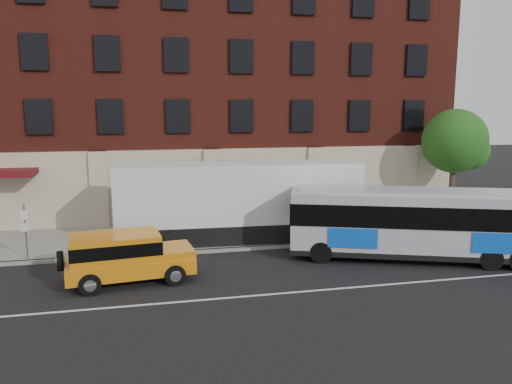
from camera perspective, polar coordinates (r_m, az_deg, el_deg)
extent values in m
plane|color=black|center=(17.04, 0.30, -12.42)|extent=(120.00, 120.00, 0.00)
cube|color=gray|center=(25.45, -4.23, -4.77)|extent=(60.00, 6.00, 0.15)
cube|color=gray|center=(22.59, -3.11, -6.63)|extent=(60.00, 0.25, 0.15)
cube|color=beige|center=(17.49, -0.07, -11.81)|extent=(60.00, 0.12, 0.01)
cube|color=#5E1F16|center=(32.61, -6.49, 11.79)|extent=(30.00, 10.00, 15.00)
cube|color=#BDAE96|center=(27.80, -5.14, 0.82)|extent=(30.00, 0.35, 4.00)
cube|color=#BDAE96|center=(27.59, -17.56, 0.34)|extent=(0.90, 0.55, 4.00)
cube|color=#BDAE96|center=(27.70, -5.11, 0.79)|extent=(0.90, 0.55, 4.00)
cube|color=#BDAE96|center=(29.08, 6.69, 1.18)|extent=(0.90, 0.55, 4.00)
cube|color=#BDAE96|center=(31.56, 17.04, 1.49)|extent=(0.90, 0.55, 4.00)
cube|color=black|center=(27.81, -23.64, 7.93)|extent=(1.30, 0.20, 1.80)
cube|color=black|center=(27.37, -16.36, 8.32)|extent=(1.30, 0.20, 1.80)
cube|color=black|center=(27.37, -8.95, 8.60)|extent=(1.30, 0.20, 1.80)
cube|color=black|center=(27.82, -1.66, 8.72)|extent=(1.30, 0.20, 1.80)
cube|color=black|center=(28.69, 5.30, 8.72)|extent=(1.30, 0.20, 1.80)
cube|color=black|center=(29.95, 11.76, 8.59)|extent=(1.30, 0.20, 1.80)
cube|color=black|center=(31.54, 17.63, 8.39)|extent=(1.30, 0.20, 1.80)
cube|color=black|center=(27.94, -24.10, 14.49)|extent=(1.30, 0.20, 1.80)
cube|color=black|center=(27.50, -16.69, 15.00)|extent=(1.30, 0.20, 1.80)
cube|color=black|center=(27.51, -9.14, 15.27)|extent=(1.30, 0.20, 1.80)
cube|color=black|center=(27.95, -1.69, 15.30)|extent=(1.30, 0.20, 1.80)
cube|color=black|center=(28.82, 5.40, 15.09)|extent=(1.30, 0.20, 1.80)
cube|color=black|center=(30.07, 11.98, 14.70)|extent=(1.30, 0.20, 1.80)
cube|color=black|center=(31.66, 17.94, 14.18)|extent=(1.30, 0.20, 1.80)
cube|color=black|center=(30.53, 12.20, 20.69)|extent=(1.30, 0.20, 1.80)
cube|color=black|center=(32.09, 18.25, 19.88)|extent=(1.30, 0.20, 1.80)
cube|color=black|center=(28.44, -26.58, -0.79)|extent=(2.60, 0.15, 2.80)
cube|color=black|center=(27.59, -14.41, -0.36)|extent=(2.60, 0.15, 2.80)
cube|color=black|center=(28.02, -2.07, 0.10)|extent=(2.60, 0.15, 2.80)
cube|color=black|center=(29.69, 9.39, 0.51)|extent=(2.60, 0.15, 2.80)
cylinder|color=slate|center=(22.75, -24.91, -4.36)|extent=(0.07, 0.07, 2.50)
cube|color=silver|center=(22.44, -25.14, -2.46)|extent=(0.30, 0.03, 0.40)
cube|color=silver|center=(22.54, -25.05, -3.71)|extent=(0.30, 0.03, 0.35)
cylinder|color=#37261B|center=(30.53, 21.52, 0.02)|extent=(0.32, 0.32, 3.00)
sphere|color=#194B15|center=(30.21, 21.86, 5.45)|extent=(3.60, 3.60, 3.60)
sphere|color=#194B15|center=(30.32, 23.32, 4.42)|extent=(2.20, 2.20, 2.20)
sphere|color=#194B15|center=(30.24, 20.44, 4.78)|extent=(2.00, 2.00, 2.00)
cube|color=#ACADB7|center=(22.09, 18.49, -3.37)|extent=(11.03, 5.95, 2.59)
cube|color=black|center=(22.39, 18.32, -6.38)|extent=(11.09, 6.01, 0.23)
cube|color=#ACADB7|center=(21.84, 18.68, 0.06)|extent=(10.42, 5.50, 0.11)
cube|color=black|center=(22.00, 18.55, -2.27)|extent=(11.12, 6.04, 0.91)
cube|color=blue|center=(20.72, 11.04, -5.25)|extent=(1.89, 0.73, 0.82)
cube|color=blue|center=(23.95, 24.37, -3.92)|extent=(1.89, 0.73, 0.82)
cylinder|color=black|center=(21.00, 7.46, -6.89)|extent=(0.95, 0.57, 0.91)
cylinder|color=black|center=(22.98, 7.51, -5.43)|extent=(0.95, 0.57, 0.91)
cylinder|color=black|center=(22.04, 25.38, -6.97)|extent=(0.95, 0.57, 0.91)
cylinder|color=black|center=(23.93, 23.93, -5.59)|extent=(0.95, 0.57, 0.91)
cylinder|color=black|center=(24.26, 26.41, -5.57)|extent=(0.95, 0.57, 0.91)
cube|color=orange|center=(19.20, -14.17, -8.19)|extent=(4.76, 2.42, 0.57)
cube|color=orange|center=(18.95, -15.85, -6.10)|extent=(3.34, 2.22, 0.95)
cube|color=black|center=(18.94, -15.85, -5.96)|extent=(3.38, 2.26, 0.48)
cube|color=orange|center=(19.26, -9.54, -6.64)|extent=(1.63, 1.96, 0.29)
cube|color=black|center=(19.50, -7.37, -7.55)|extent=(0.23, 1.52, 0.52)
cylinder|color=black|center=(19.04, -21.56, -7.39)|extent=(0.29, 0.74, 0.72)
cylinder|color=black|center=(18.57, -9.27, -9.41)|extent=(0.79, 0.35, 0.76)
cylinder|color=silver|center=(18.57, -9.27, -9.41)|extent=(0.45, 0.33, 0.42)
cylinder|color=black|center=(20.32, -10.21, -7.75)|extent=(0.79, 0.35, 0.76)
cylinder|color=silver|center=(20.32, -10.21, -7.75)|extent=(0.45, 0.33, 0.42)
cylinder|color=black|center=(18.33, -18.52, -10.05)|extent=(0.79, 0.35, 0.76)
cylinder|color=silver|center=(18.33, -18.52, -10.05)|extent=(0.45, 0.33, 0.42)
cylinder|color=black|center=(20.10, -18.62, -8.31)|extent=(0.79, 0.35, 0.76)
cylinder|color=silver|center=(20.10, -18.62, -8.31)|extent=(0.45, 0.33, 0.42)
cube|color=black|center=(23.92, -1.83, -4.57)|extent=(11.59, 2.83, 1.05)
cube|color=white|center=(23.52, -1.86, -0.04)|extent=(11.59, 2.87, 2.78)
cylinder|color=black|center=(22.67, -12.33, -5.72)|extent=(0.97, 0.31, 0.96)
cylinder|color=black|center=(24.80, -12.13, -4.38)|extent=(0.97, 0.31, 0.96)
cylinder|color=black|center=(22.65, -9.41, -5.64)|extent=(0.97, 0.31, 0.96)
cylinder|color=black|center=(24.78, -9.47, -4.31)|extent=(0.97, 0.31, 0.96)
cylinder|color=black|center=(23.53, 6.22, -4.98)|extent=(0.97, 0.31, 0.96)
cylinder|color=black|center=(25.59, 4.86, -3.76)|extent=(0.97, 0.31, 0.96)
cylinder|color=black|center=(23.87, 8.88, -4.83)|extent=(0.97, 0.31, 0.96)
cylinder|color=black|center=(25.90, 7.32, -3.64)|extent=(0.97, 0.31, 0.96)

